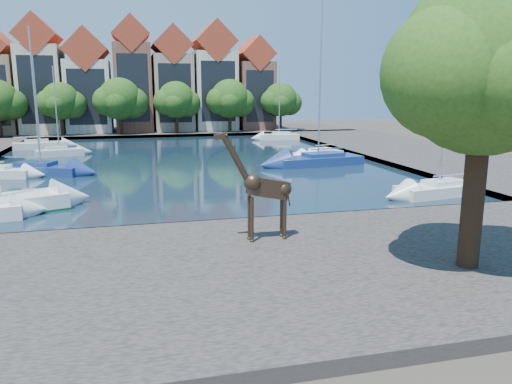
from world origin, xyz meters
TOP-DOWN VIEW (x-y plane):
  - ground at (0.00, 0.00)m, footprint 160.00×160.00m
  - water_basin at (0.00, 24.00)m, footprint 38.00×50.00m
  - near_quay at (0.00, -7.00)m, footprint 50.00×14.00m
  - far_quay at (0.00, 56.00)m, footprint 60.00×16.00m
  - right_quay at (25.00, 24.00)m, footprint 14.00×52.00m
  - plane_tree at (7.62, -9.01)m, footprint 8.32×6.40m
  - townhouse_west_mid at (-17.00, 55.99)m, footprint 5.94×9.18m
  - townhouse_west_inner at (-10.50, 55.99)m, footprint 6.43×9.18m
  - townhouse_center at (-4.00, 55.99)m, footprint 5.44×9.18m
  - townhouse_east_inner at (2.00, 55.99)m, footprint 5.94×9.18m
  - townhouse_east_mid at (8.50, 55.99)m, footprint 6.43×9.18m
  - townhouse_east_end at (15.00, 55.99)m, footprint 5.44×9.18m
  - far_tree_west at (-13.91, 50.49)m, footprint 6.76×5.20m
  - far_tree_mid_west at (-5.89, 50.49)m, footprint 7.80×6.00m
  - far_tree_mid_east at (2.10, 50.49)m, footprint 7.02×5.40m
  - far_tree_east at (10.11, 50.49)m, footprint 7.54×5.80m
  - far_tree_far_east at (18.09, 50.49)m, footprint 6.76×5.20m
  - giraffe_statue at (0.80, -3.90)m, footprint 3.36×0.66m
  - sailboat_left_b at (-12.00, 19.26)m, footprint 7.23×4.89m
  - sailboat_left_d at (-12.00, 30.74)m, footprint 4.94×3.03m
  - sailboat_left_e at (-15.00, 37.89)m, footprint 6.10×2.93m
  - sailboat_right_a at (15.00, 4.00)m, footprint 6.29×3.08m
  - sailboat_right_b at (12.00, 18.40)m, footprint 8.48×3.98m
  - sailboat_right_c at (13.63, 22.53)m, footprint 5.50×3.47m
  - sailboat_right_d at (15.00, 41.10)m, footprint 5.52×2.30m

SIDE VIEW (x-z plane):
  - ground at x=0.00m, z-range 0.00..0.00m
  - water_basin at x=0.00m, z-range 0.00..0.08m
  - near_quay at x=0.00m, z-range 0.00..0.50m
  - far_quay at x=0.00m, z-range 0.00..0.50m
  - right_quay at x=25.00m, z-range 0.00..0.50m
  - sailboat_right_a at x=15.00m, z-range -4.14..5.40m
  - sailboat_left_d at x=-12.00m, z-range -3.94..5.22m
  - sailboat_right_c at x=13.63m, z-range -4.25..5.54m
  - sailboat_left_b at x=-12.00m, z-range -5.23..6.54m
  - sailboat_right_d at x=15.00m, z-range -4.19..5.53m
  - sailboat_left_e at x=-15.00m, z-range -4.65..6.02m
  - sailboat_right_b at x=12.00m, z-range -6.54..7.95m
  - giraffe_statue at x=0.80m, z-range 0.46..5.26m
  - far_tree_west at x=-13.91m, z-range 1.40..8.76m
  - far_tree_far_east at x=18.09m, z-range 1.40..8.76m
  - far_tree_mid_east at x=2.10m, z-range 1.37..8.89m
  - far_tree_east at x=10.11m, z-range 1.32..9.16m
  - far_tree_mid_west at x=-5.89m, z-range 1.29..9.29m
  - townhouse_east_end at x=15.00m, z-range -0.11..14.32m
  - townhouse_west_inner at x=-10.50m, z-range -0.22..14.92m
  - plane_tree at x=7.62m, z-range 2.36..12.98m
  - townhouse_east_inner at x=2.00m, z-range -0.16..15.63m
  - townhouse_east_mid at x=8.50m, z-range -0.22..16.43m
  - townhouse_west_mid at x=-17.00m, z-range -0.16..16.63m
  - townhouse_center at x=-4.00m, z-range -0.10..16.83m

